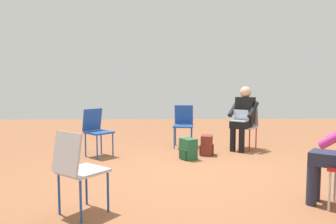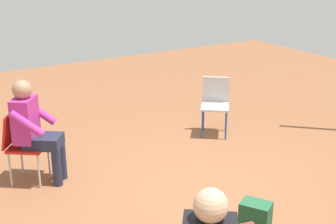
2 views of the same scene
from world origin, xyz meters
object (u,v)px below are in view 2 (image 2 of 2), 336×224
object	(u,v)px
chair_northeast	(21,142)
person_in_magenta	(34,126)
chair_southeast	(215,101)
backpack_by_empty_chair	(255,222)

from	to	relation	value
chair_northeast	person_in_magenta	distance (m)	0.26
chair_southeast	backpack_by_empty_chair	size ratio (longest dim) A/B	2.36
chair_southeast	person_in_magenta	xyz separation A→B (m)	(-0.13, 2.71, 0.20)
person_in_magenta	backpack_by_empty_chair	world-z (taller)	person_in_magenta
chair_southeast	backpack_by_empty_chair	distance (m)	2.71
chair_southeast	person_in_magenta	world-z (taller)	person_in_magenta
chair_southeast	chair_northeast	world-z (taller)	same
chair_northeast	person_in_magenta	world-z (taller)	person_in_magenta
backpack_by_empty_chair	person_in_magenta	bearing A→B (deg)	32.33
person_in_magenta	backpack_by_empty_chair	size ratio (longest dim) A/B	3.44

